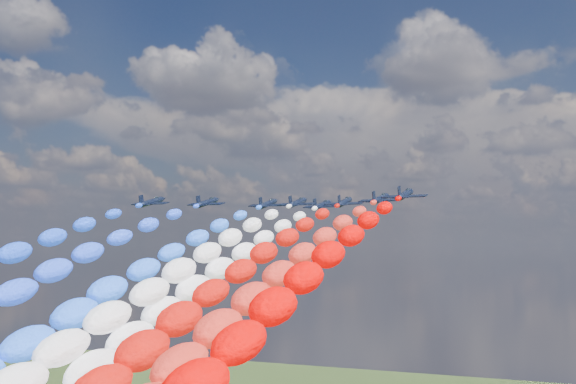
% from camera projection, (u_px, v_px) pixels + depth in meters
% --- Properties ---
extents(jet_0, '(9.08, 12.33, 5.05)m').
position_uv_depth(jet_0, '(152.00, 202.00, 174.66)').
color(jet_0, black).
extents(jet_1, '(9.14, 12.37, 5.05)m').
position_uv_depth(jet_1, '(207.00, 202.00, 176.82)').
color(jet_1, black).
extents(jet_2, '(9.24, 12.44, 5.05)m').
position_uv_depth(jet_2, '(268.00, 204.00, 182.52)').
color(jet_2, black).
extents(trail_2, '(6.81, 128.35, 48.04)m').
position_uv_depth(trail_2, '(91.00, 318.00, 121.17)').
color(trail_2, '#2864FF').
extents(jet_3, '(8.96, 12.24, 5.05)m').
position_uv_depth(jet_3, '(297.00, 203.00, 177.43)').
color(jet_3, black).
extents(trail_3, '(6.81, 128.35, 48.04)m').
position_uv_depth(trail_3, '(129.00, 321.00, 116.08)').
color(trail_3, white).
extents(jet_4, '(9.45, 12.59, 5.05)m').
position_uv_depth(jet_4, '(322.00, 205.00, 187.83)').
color(jet_4, black).
extents(trail_4, '(6.81, 128.35, 48.04)m').
position_uv_depth(trail_4, '(179.00, 315.00, 126.48)').
color(trail_4, white).
extents(jet_5, '(9.50, 12.63, 5.05)m').
position_uv_depth(jet_5, '(345.00, 202.00, 175.06)').
color(jet_5, black).
extents(trail_5, '(6.81, 128.35, 48.04)m').
position_uv_depth(trail_5, '(198.00, 322.00, 113.70)').
color(trail_5, red).
extents(jet_6, '(9.24, 12.44, 5.05)m').
position_uv_depth(jet_6, '(380.00, 199.00, 162.45)').
color(jet_6, black).
extents(trail_6, '(6.81, 128.35, 48.04)m').
position_uv_depth(trail_6, '(237.00, 332.00, 101.10)').
color(trail_6, red).
extents(jet_7, '(8.90, 12.20, 5.05)m').
position_uv_depth(jet_7, '(405.00, 194.00, 148.91)').
color(jet_7, black).
extents(trail_7, '(6.81, 128.35, 48.04)m').
position_uv_depth(trail_7, '(257.00, 346.00, 87.55)').
color(trail_7, '#F00100').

